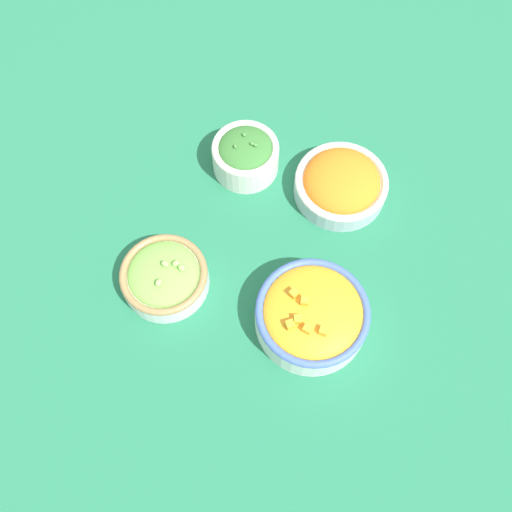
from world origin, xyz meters
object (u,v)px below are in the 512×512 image
Objects in this scene: bowl_squash at (313,314)px; bowl_carrots at (342,183)px; bowl_lettuce at (165,276)px; bowl_broccoli at (246,154)px.

bowl_carrots is (-0.23, 0.06, -0.01)m from bowl_squash.
bowl_lettuce is 1.20× the size of bowl_broccoli.
bowl_carrots is at bearing 120.53° from bowl_lettuce.
bowl_squash reaches higher than bowl_carrots.
bowl_squash is at bearing 19.38° from bowl_broccoli.
bowl_lettuce is 0.24m from bowl_squash.
bowl_lettuce is at bearing -106.25° from bowl_squash.
bowl_lettuce is at bearing -29.51° from bowl_broccoli.
bowl_carrots is 1.37× the size of bowl_broccoli.
bowl_carrots is at bearing 165.67° from bowl_squash.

